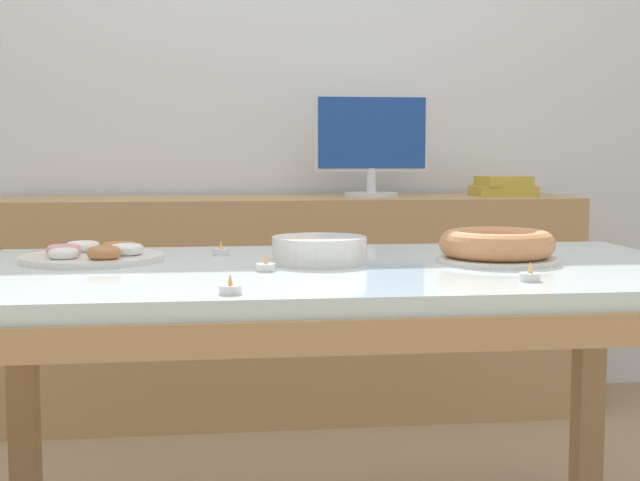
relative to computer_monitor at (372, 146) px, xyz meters
name	(u,v)px	position (x,y,z in m)	size (l,w,h in m)	color
wall_back	(277,69)	(-0.32, 0.30, 0.30)	(8.00, 0.10, 2.60)	silver
dining_table	(338,306)	(-0.32, -1.36, -0.36)	(1.62, 0.88, 0.73)	silver
sideboard	(285,306)	(-0.32, 0.00, -0.59)	(2.15, 0.44, 0.81)	tan
computer_monitor	(372,146)	(0.00, 0.00, 0.00)	(0.42, 0.20, 0.38)	silver
book_stack	(503,187)	(0.51, 0.00, -0.15)	(0.23, 0.17, 0.07)	#B29933
cake_chocolate_round	(497,246)	(0.04, -1.34, -0.23)	(0.27, 0.27, 0.07)	silver
pastry_platter	(93,255)	(-0.86, -1.20, -0.25)	(0.32, 0.32, 0.04)	silver
plate_stack	(319,250)	(-0.36, -1.32, -0.24)	(0.21, 0.21, 0.06)	silver
tealight_near_cakes	(266,266)	(-0.49, -1.43, -0.26)	(0.04, 0.04, 0.04)	silver
tealight_right_edge	(221,251)	(-0.57, -1.13, -0.26)	(0.04, 0.04, 0.04)	silver
tealight_centre	(530,276)	(0.01, -1.63, -0.26)	(0.04, 0.04, 0.04)	silver
tealight_left_edge	(230,288)	(-0.57, -1.71, -0.26)	(0.04, 0.04, 0.04)	silver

